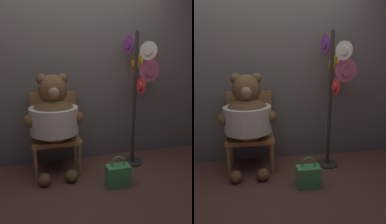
# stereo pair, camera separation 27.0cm
# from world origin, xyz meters

# --- Properties ---
(ground_plane) EXTENTS (14.00, 14.00, 0.00)m
(ground_plane) POSITION_xyz_m (0.00, 0.00, 0.00)
(ground_plane) COLOR brown
(wall_back) EXTENTS (8.00, 0.10, 2.64)m
(wall_back) POSITION_xyz_m (0.00, 0.79, 1.32)
(wall_back) COLOR #66605B
(wall_back) RESTS_ON ground_plane
(chair) EXTENTS (0.58, 0.47, 0.98)m
(chair) POSITION_xyz_m (-0.28, 0.55, 0.52)
(chair) COLOR #9E703D
(chair) RESTS_ON ground_plane
(teddy_bear) EXTENTS (0.69, 0.61, 1.23)m
(teddy_bear) POSITION_xyz_m (-0.30, 0.39, 0.73)
(teddy_bear) COLOR brown
(teddy_bear) RESTS_ON ground_plane
(hat_display_rack) EXTENTS (0.49, 0.54, 1.73)m
(hat_display_rack) POSITION_xyz_m (0.80, 0.44, 1.08)
(hat_display_rack) COLOR #332D28
(hat_display_rack) RESTS_ON ground_plane
(handbag_on_ground) EXTENTS (0.26, 0.15, 0.36)m
(handbag_on_ground) POSITION_xyz_m (0.35, -0.06, 0.13)
(handbag_on_ground) COLOR #479E56
(handbag_on_ground) RESTS_ON ground_plane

